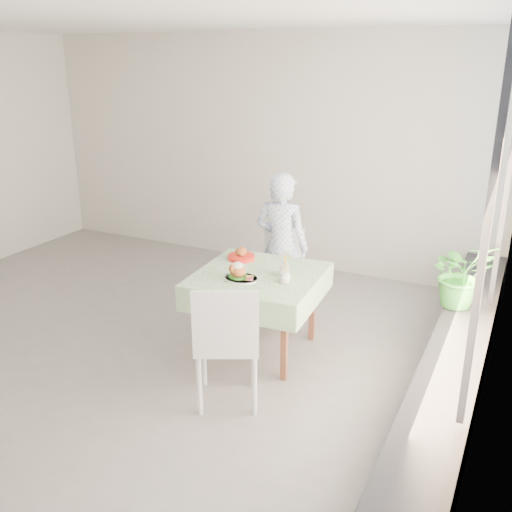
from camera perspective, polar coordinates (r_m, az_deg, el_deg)
The scene contains 15 objects.
floor at distance 5.57m, azimuth -11.39°, elevation -7.86°, with size 6.00×6.00×0.00m, color #65625F.
ceiling at distance 4.98m, azimuth -13.67°, elevation 22.18°, with size 6.00×6.00×0.00m, color white.
wall_back at distance 7.18m, azimuth 0.14°, elevation 10.46°, with size 6.00×0.02×2.80m, color beige.
wall_right at distance 4.03m, azimuth 23.44°, elevation 1.68°, with size 0.02×5.00×2.80m, color beige.
window_pane at distance 3.97m, azimuth 23.49°, elevation 5.19°, with size 0.01×4.80×2.18m, color #D1E0F9.
window_ledge at distance 4.49m, azimuth 18.87°, elevation -12.04°, with size 0.40×4.80×0.50m, color black.
cafe_table at distance 5.02m, azimuth 0.26°, elevation -4.74°, with size 1.10×1.10×0.74m.
chair_far at distance 5.82m, azimuth 2.65°, elevation -3.30°, with size 0.53×0.53×0.87m.
chair_near at distance 4.39m, azimuth -2.84°, elevation -10.83°, with size 0.63×0.63×0.99m.
diner at distance 5.59m, azimuth 2.58°, elevation 0.92°, with size 0.54×0.36×1.49m, color #86A2D7.
main_dish at distance 4.77m, azimuth -1.67°, elevation -1.78°, with size 0.29×0.29×0.15m.
juice_cup_orange at distance 4.85m, azimuth 2.82°, elevation -1.37°, with size 0.09×0.09×0.24m.
juice_cup_lemonade at distance 4.70m, azimuth 2.89°, elevation -1.93°, with size 0.10×0.10×0.28m.
second_dish at distance 5.25m, azimuth -1.50°, elevation 0.04°, with size 0.25×0.25×0.12m.
potted_plant at distance 5.08m, azimuth 19.81°, elevation -1.69°, with size 0.52×0.45×0.57m, color #297426.
Camera 1 is at (3.12, -3.87, 2.51)m, focal length 40.00 mm.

